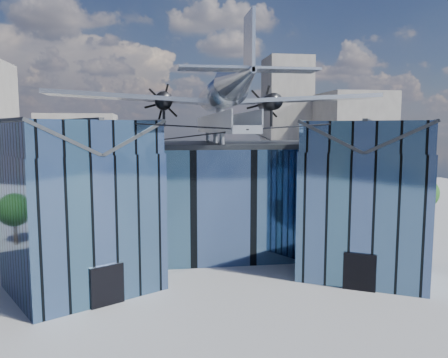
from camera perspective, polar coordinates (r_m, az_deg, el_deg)
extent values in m
plane|color=gray|center=(34.22, 0.52, -12.45)|extent=(120.00, 120.00, 0.00)
cube|color=#44658C|center=(41.76, -1.46, -2.27)|extent=(28.00, 14.00, 9.50)
cube|color=#25282D|center=(41.30, -1.48, 4.54)|extent=(28.00, 14.00, 0.40)
cube|color=#44658C|center=(32.02, -18.13, -5.29)|extent=(11.79, 11.43, 9.50)
cube|color=#44658C|center=(31.39, -18.50, 5.23)|extent=(11.56, 11.20, 2.20)
cube|color=#25282D|center=(30.68, -22.46, 5.05)|extent=(7.98, 9.23, 2.40)
cube|color=#25282D|center=(32.24, -14.74, 5.38)|extent=(7.98, 9.23, 2.40)
cube|color=#25282D|center=(31.39, -18.58, 7.33)|extent=(4.30, 7.10, 0.18)
cube|color=black|center=(29.31, -15.00, -13.28)|extent=(2.03, 1.32, 2.60)
cube|color=black|center=(33.82, -10.96, -4.46)|extent=(0.34, 0.34, 9.50)
cube|color=#44658C|center=(35.29, 17.93, -4.21)|extent=(11.79, 11.43, 9.50)
cube|color=#44658C|center=(34.71, 18.27, 5.33)|extent=(11.56, 11.20, 2.20)
cube|color=#25282D|center=(34.90, 14.56, 5.45)|extent=(7.98, 9.23, 2.40)
cube|color=#25282D|center=(34.67, 22.00, 5.18)|extent=(7.98, 9.23, 2.40)
cube|color=#25282D|center=(34.71, 18.34, 7.23)|extent=(4.30, 7.10, 0.18)
cube|color=black|center=(32.20, 17.27, -11.55)|extent=(2.03, 1.32, 2.60)
cube|color=black|center=(35.81, 10.71, -3.85)|extent=(0.34, 0.34, 9.50)
cube|color=#9599A1|center=(35.82, -0.37, 6.48)|extent=(1.80, 21.00, 0.50)
cube|color=#9599A1|center=(35.71, -1.81, 7.52)|extent=(0.08, 21.00, 1.10)
cube|color=#9599A1|center=(35.97, 1.06, 7.51)|extent=(0.08, 21.00, 1.10)
cylinder|color=#9599A1|center=(45.25, -2.13, 5.62)|extent=(0.44, 0.44, 1.35)
cylinder|color=#9599A1|center=(39.30, -1.12, 5.50)|extent=(0.44, 0.44, 1.35)
cylinder|color=#9599A1|center=(35.34, -0.25, 5.38)|extent=(0.44, 0.44, 1.35)
cylinder|color=#9599A1|center=(36.33, -0.48, 7.98)|extent=(0.70, 0.70, 1.40)
cylinder|color=black|center=(27.94, -8.87, 7.01)|extent=(10.55, 6.08, 0.69)
cylinder|color=black|center=(29.84, 11.89, 6.91)|extent=(10.55, 6.08, 0.69)
cylinder|color=black|center=(33.52, -4.97, 5.51)|extent=(6.09, 17.04, 1.19)
cylinder|color=black|center=(34.44, 5.09, 5.54)|extent=(6.09, 17.04, 1.19)
cylinder|color=#B3B8C1|center=(36.43, -0.49, 11.05)|extent=(2.50, 11.00, 2.50)
sphere|color=#B3B8C1|center=(41.87, -1.59, 10.45)|extent=(2.50, 2.50, 2.50)
cube|color=black|center=(40.93, -1.41, 11.51)|extent=(1.60, 1.40, 0.50)
cone|color=#B3B8C1|center=(27.63, 2.27, 13.12)|extent=(2.50, 7.00, 2.50)
cube|color=#B3B8C1|center=(25.64, 3.31, 17.25)|extent=(0.18, 2.40, 3.40)
cube|color=#B3B8C1|center=(25.51, 3.25, 14.12)|extent=(8.00, 1.80, 0.14)
cube|color=#B3B8C1|center=(37.07, -11.67, 10.37)|extent=(14.00, 3.20, 1.08)
cylinder|color=black|center=(37.62, -7.90, 10.00)|extent=(1.44, 3.20, 1.44)
cone|color=black|center=(39.41, -7.95, 9.84)|extent=(0.70, 0.70, 0.70)
cube|color=black|center=(39.56, -7.95, 9.82)|extent=(1.05, 0.06, 3.33)
cube|color=black|center=(39.56, -7.95, 9.82)|extent=(2.53, 0.06, 2.53)
cube|color=black|center=(39.56, -7.95, 9.82)|extent=(3.33, 0.06, 1.05)
cylinder|color=black|center=(36.96, -7.86, 8.16)|extent=(0.24, 0.24, 1.75)
cube|color=#B3B8C1|center=(39.00, 9.69, 10.21)|extent=(14.00, 3.20, 1.08)
cylinder|color=black|center=(38.88, 5.99, 9.91)|extent=(1.44, 3.20, 1.44)
cone|color=black|center=(40.62, 5.34, 9.77)|extent=(0.70, 0.70, 0.70)
cube|color=black|center=(40.76, 5.29, 9.76)|extent=(1.05, 0.06, 3.33)
cube|color=black|center=(40.76, 5.29, 9.76)|extent=(2.53, 0.06, 2.53)
cube|color=black|center=(40.76, 5.29, 9.76)|extent=(3.33, 0.06, 1.05)
cylinder|color=black|center=(38.24, 6.20, 8.13)|extent=(0.24, 0.24, 1.75)
cube|color=gray|center=(88.21, 16.27, 4.87)|extent=(12.00, 14.00, 18.00)
cube|color=gray|center=(88.28, -18.41, 3.50)|extent=(14.00, 10.00, 14.00)
cube|color=gray|center=(93.99, 8.16, 7.58)|extent=(9.00, 9.00, 26.00)
cylinder|color=#362615|center=(55.80, 24.44, -4.16)|extent=(0.47, 0.47, 2.72)
sphere|color=#204B1A|center=(55.43, 24.56, -1.69)|extent=(4.41, 4.41, 3.55)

